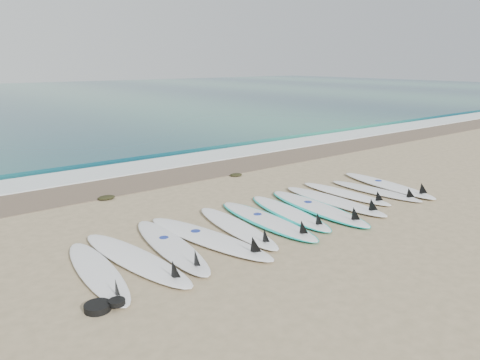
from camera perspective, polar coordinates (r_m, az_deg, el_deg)
ground at (r=8.83m, az=4.35°, el=-4.68°), size 120.00×120.00×0.00m
wet_sand_band at (r=12.03m, az=-9.02°, el=0.39°), size 120.00×1.80×0.01m
foam_band at (r=13.23m, az=-12.04°, el=1.59°), size 120.00×1.40×0.04m
wave_crest at (r=14.56m, az=-14.71°, el=2.71°), size 120.00×1.00×0.10m
surfboard_0 at (r=6.84m, az=-16.88°, el=-10.69°), size 0.75×2.43×0.31m
surfboard_1 at (r=7.09m, az=-12.44°, el=-9.40°), size 0.84×2.73×0.34m
surfboard_2 at (r=7.47m, az=-8.30°, el=-7.96°), size 0.91×2.69×0.34m
surfboard_3 at (r=7.71m, az=-3.64°, el=-7.07°), size 1.01×2.87×0.36m
surfboard_4 at (r=8.18m, az=-0.26°, el=-5.80°), size 0.85×2.56×0.32m
surfboard_5 at (r=8.56m, az=3.37°, el=-4.94°), size 0.79×2.70×0.34m
surfboard_6 at (r=9.03m, az=6.08°, el=-3.97°), size 1.01×2.56×0.32m
surfboard_7 at (r=9.38m, az=9.53°, el=-3.36°), size 0.99×2.85×0.35m
surfboard_8 at (r=9.87m, az=11.58°, el=-2.51°), size 0.59×2.68×0.34m
surfboard_9 at (r=10.48m, az=12.91°, el=-1.63°), size 0.53×2.35×0.30m
surfboard_10 at (r=10.87m, az=16.36°, el=-1.28°), size 0.58×2.32×0.29m
surfboard_11 at (r=11.41m, az=17.74°, el=-0.61°), size 1.00×2.80×0.35m
seaweed_near at (r=10.39m, az=-15.98°, el=-2.07°), size 0.38×0.29×0.07m
seaweed_far at (r=11.98m, az=-0.49°, el=0.64°), size 0.34×0.26×0.07m
leash_coil at (r=5.98m, az=-16.47°, el=-14.52°), size 0.46×0.36×0.11m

